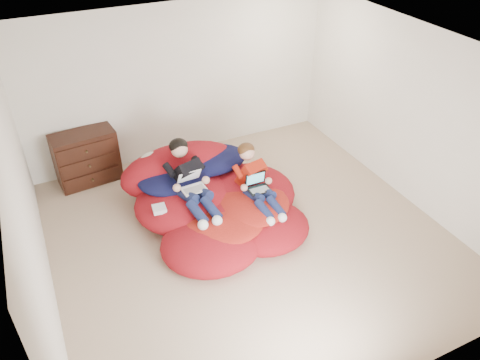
% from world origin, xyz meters
% --- Properties ---
extents(room_shell, '(5.10, 5.10, 2.77)m').
position_xyz_m(room_shell, '(0.00, 0.00, 0.22)').
color(room_shell, tan).
rests_on(room_shell, ground).
extents(dresser, '(0.97, 0.57, 0.83)m').
position_xyz_m(dresser, '(-1.67, 2.25, 0.42)').
color(dresser, black).
rests_on(dresser, ground).
extents(beanbag_pile, '(2.35, 2.40, 0.88)m').
position_xyz_m(beanbag_pile, '(-0.25, 0.62, 0.26)').
color(beanbag_pile, '#A3121B').
rests_on(beanbag_pile, ground).
extents(cream_pillow, '(0.43, 0.27, 0.27)m').
position_xyz_m(cream_pillow, '(-0.84, 1.40, 0.62)').
color(cream_pillow, beige).
rests_on(cream_pillow, beanbag_pile).
extents(older_boy, '(0.44, 1.27, 0.72)m').
position_xyz_m(older_boy, '(-0.55, 0.74, 0.68)').
color(older_boy, black).
rests_on(older_boy, beanbag_pile).
extents(younger_boy, '(0.38, 1.07, 0.72)m').
position_xyz_m(younger_boy, '(0.27, 0.39, 0.63)').
color(younger_boy, '#B3220F').
rests_on(younger_boy, beanbag_pile).
extents(laptop_white, '(0.33, 0.35, 0.21)m').
position_xyz_m(laptop_white, '(-0.55, 0.62, 0.63)').
color(laptop_white, silver).
rests_on(laptop_white, older_boy).
extents(laptop_black, '(0.30, 0.24, 0.22)m').
position_xyz_m(laptop_black, '(0.27, 0.31, 0.56)').
color(laptop_black, black).
rests_on(laptop_black, younger_boy).
extents(power_adapter, '(0.19, 0.19, 0.06)m').
position_xyz_m(power_adapter, '(-1.04, 0.55, 0.42)').
color(power_adapter, silver).
rests_on(power_adapter, beanbag_pile).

